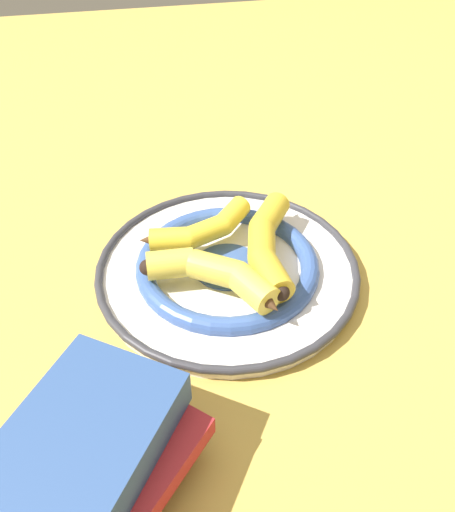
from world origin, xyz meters
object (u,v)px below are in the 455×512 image
object	(u,v)px
decorative_bowl	(228,267)
banana_c	(216,275)
banana_a	(202,229)
book_stack	(79,472)
banana_b	(267,241)

from	to	relation	value
decorative_bowl	banana_c	xyz separation A→B (m)	(0.05, -0.03, 0.04)
decorative_bowl	banana_a	world-z (taller)	banana_a
banana_c	book_stack	world-z (taller)	book_stack
banana_c	book_stack	size ratio (longest dim) A/B	0.70
banana_a	book_stack	world-z (taller)	book_stack
banana_b	banana_c	xyz separation A→B (m)	(0.05, -0.08, 0.00)
banana_a	banana_b	world-z (taller)	banana_b
banana_a	banana_b	size ratio (longest dim) A/B	0.79
banana_a	banana_c	distance (m)	0.10
decorative_bowl	banana_c	size ratio (longest dim) A/B	2.19
banana_b	book_stack	xyz separation A→B (m)	(0.27, -0.25, 0.00)
banana_b	banana_c	size ratio (longest dim) A/B	1.29
book_stack	decorative_bowl	bearing A→B (deg)	-171.65
banana_a	banana_b	bearing A→B (deg)	-50.85
banana_c	banana_a	bearing A→B (deg)	-56.03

